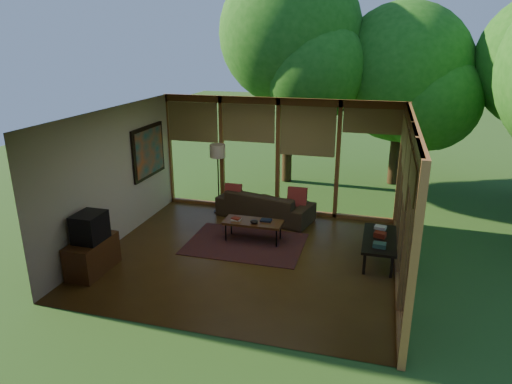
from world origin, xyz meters
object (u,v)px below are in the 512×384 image
(sofa, at_px, (265,205))
(television, at_px, (90,227))
(floor_lamp, at_px, (218,155))
(media_cabinet, at_px, (92,256))
(side_console, at_px, (380,240))
(coffee_table, at_px, (253,223))

(sofa, relative_size, television, 3.99)
(floor_lamp, bearing_deg, sofa, -3.73)
(media_cabinet, bearing_deg, side_console, 20.07)
(television, distance_m, floor_lamp, 3.61)
(floor_lamp, height_order, coffee_table, floor_lamp)
(sofa, xyz_separation_m, floor_lamp, (-1.16, 0.08, 1.09))
(media_cabinet, relative_size, television, 1.82)
(sofa, bearing_deg, coffee_table, 107.00)
(floor_lamp, bearing_deg, side_console, -23.25)
(side_console, bearing_deg, coffee_table, 174.44)
(media_cabinet, relative_size, floor_lamp, 0.61)
(television, distance_m, side_console, 5.18)
(television, height_order, floor_lamp, floor_lamp)
(media_cabinet, height_order, coffee_table, media_cabinet)
(coffee_table, relative_size, side_console, 0.86)
(side_console, bearing_deg, television, -159.86)
(television, xyz_separation_m, coffee_table, (2.36, 2.02, -0.46))
(television, bearing_deg, floor_lamp, 71.63)
(media_cabinet, distance_m, side_console, 5.19)
(sofa, bearing_deg, side_console, 162.78)
(media_cabinet, height_order, side_console, media_cabinet)
(floor_lamp, distance_m, side_console, 4.18)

